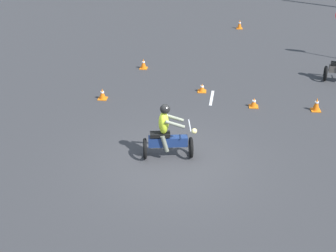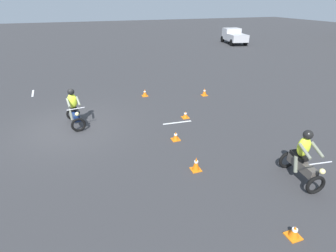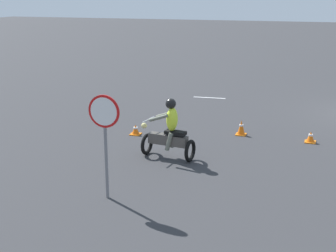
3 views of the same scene
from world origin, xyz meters
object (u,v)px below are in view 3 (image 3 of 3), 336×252
traffic_cone_near_left (136,130)px  traffic_cone_far_center (311,137)px  motorcycle_rider_background (169,132)px  stop_sign (105,126)px  traffic_cone_mid_left (241,128)px

traffic_cone_near_left → traffic_cone_far_center: traffic_cone_far_center is taller
motorcycle_rider_background → stop_sign: bearing=178.2°
traffic_cone_mid_left → traffic_cone_near_left: bearing=18.0°
traffic_cone_far_center → traffic_cone_mid_left: bearing=-2.8°
motorcycle_rider_background → traffic_cone_near_left: bearing=51.8°
motorcycle_rider_background → traffic_cone_far_center: bearing=-45.7°
motorcycle_rider_background → stop_sign: size_ratio=0.72×
motorcycle_rider_background → traffic_cone_mid_left: 3.17m
stop_sign → traffic_cone_near_left: stop_sign is taller
stop_sign → traffic_cone_far_center: bearing=-126.2°
motorcycle_rider_background → traffic_cone_far_center: 4.49m
traffic_cone_far_center → stop_sign: bearing=53.8°
traffic_cone_near_left → traffic_cone_far_center: (-5.27, -0.93, 0.01)m
motorcycle_rider_background → traffic_cone_near_left: motorcycle_rider_background is taller
motorcycle_rider_background → traffic_cone_mid_left: bearing=-20.4°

